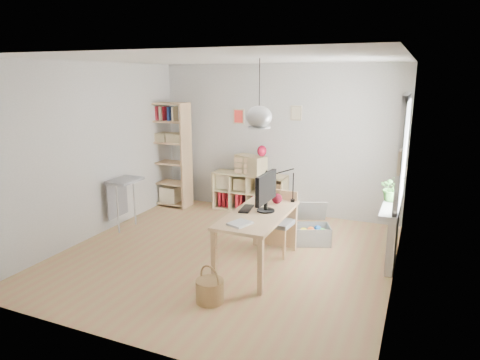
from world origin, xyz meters
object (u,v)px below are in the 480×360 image
at_px(desk, 258,220).
at_px(monitor, 266,190).
at_px(drawer_chest, 251,165).
at_px(storage_chest, 312,230).
at_px(cube_shelf, 249,195).
at_px(tall_bookshelf, 169,150).
at_px(chair, 279,218).

distance_m(desk, monitor, 0.41).
distance_m(desk, drawer_chest, 2.41).
distance_m(storage_chest, monitor, 1.38).
bearing_deg(cube_shelf, desk, -65.39).
relative_size(desk, cube_shelf, 1.07).
bearing_deg(desk, monitor, 61.58).
bearing_deg(tall_bookshelf, cube_shelf, 10.19).
xyz_separation_m(desk, drawer_chest, (-0.98, 2.19, 0.24)).
distance_m(cube_shelf, drawer_chest, 0.60).
relative_size(tall_bookshelf, drawer_chest, 3.33).
bearing_deg(tall_bookshelf, chair, -26.55).
bearing_deg(chair, monitor, -88.42).
xyz_separation_m(desk, monitor, (0.06, 0.12, 0.38)).
bearing_deg(tall_bookshelf, storage_chest, -14.96).
distance_m(tall_bookshelf, drawer_chest, 1.63).
height_order(desk, monitor, monitor).
distance_m(storage_chest, drawer_chest, 1.91).
height_order(cube_shelf, monitor, monitor).
bearing_deg(tall_bookshelf, drawer_chest, 8.51).
bearing_deg(drawer_chest, storage_chest, -12.27).
height_order(desk, cube_shelf, desk).
bearing_deg(chair, tall_bookshelf, 158.68).
distance_m(desk, storage_chest, 1.31).
bearing_deg(drawer_chest, cube_shelf, 158.56).
relative_size(cube_shelf, chair, 1.58).
bearing_deg(monitor, drawer_chest, 119.16).
xyz_separation_m(storage_chest, drawer_chest, (-1.43, 1.05, 0.70)).
xyz_separation_m(storage_chest, monitor, (-0.39, -1.02, 0.85)).
xyz_separation_m(desk, tall_bookshelf, (-2.59, 1.95, 0.43)).
xyz_separation_m(tall_bookshelf, storage_chest, (3.04, -0.81, -0.90)).
distance_m(cube_shelf, chair, 1.98).
relative_size(chair, storage_chest, 1.14).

